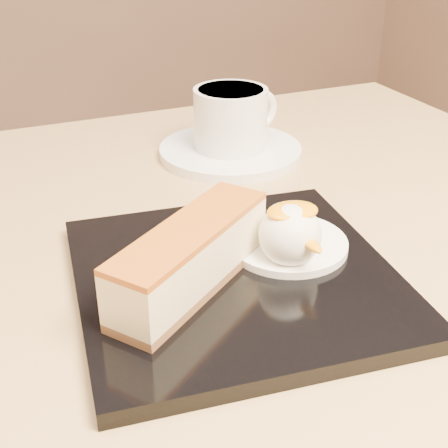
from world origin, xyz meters
name	(u,v)px	position (x,y,z in m)	size (l,w,h in m)	color
table	(238,437)	(0.00, 0.00, 0.56)	(0.80, 0.80, 0.72)	black
dessert_plate	(235,278)	(0.00, 0.00, 0.73)	(0.22, 0.22, 0.01)	black
cheesecake	(190,257)	(-0.04, -0.01, 0.75)	(0.14, 0.11, 0.05)	brown
cream_smear	(288,244)	(0.05, 0.01, 0.73)	(0.09, 0.09, 0.01)	white
ice_cream_scoop	(290,235)	(0.04, -0.01, 0.76)	(0.04, 0.04, 0.04)	white
mango_sauce	(292,211)	(0.04, 0.00, 0.77)	(0.04, 0.03, 0.01)	#FF9708
mint_sprig	(239,232)	(0.02, 0.04, 0.74)	(0.03, 0.02, 0.00)	green
saucer	(230,151)	(0.09, 0.22, 0.72)	(0.15, 0.15, 0.01)	white
coffee_cup	(232,117)	(0.09, 0.23, 0.76)	(0.10, 0.08, 0.06)	white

